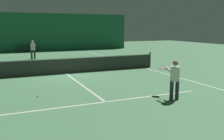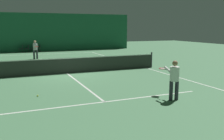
{
  "view_description": "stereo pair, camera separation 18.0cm",
  "coord_description": "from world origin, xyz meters",
  "px_view_note": "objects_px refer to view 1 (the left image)",
  "views": [
    {
      "loc": [
        -3.38,
        -14.77,
        2.76
      ],
      "look_at": [
        1.02,
        -4.69,
        0.88
      ],
      "focal_mm": 40.0,
      "sensor_mm": 36.0,
      "label": 1
    },
    {
      "loc": [
        -3.21,
        -14.84,
        2.76
      ],
      "look_at": [
        1.02,
        -4.69,
        0.88
      ],
      "focal_mm": 40.0,
      "sensor_mm": 36.0,
      "label": 2
    }
  ],
  "objects_px": {
    "tennis_net": "(66,65)",
    "courtside_chair_2": "(30,48)",
    "player_far": "(33,48)",
    "courtside_chair_1": "(24,48)",
    "courtside_chair_0": "(18,48)",
    "player_near": "(174,77)",
    "tennis_ball": "(38,96)",
    "courtside_chair_3": "(36,48)"
  },
  "relations": [
    {
      "from": "player_near",
      "to": "courtside_chair_2",
      "type": "relative_size",
      "value": 1.83
    },
    {
      "from": "courtside_chair_2",
      "to": "courtside_chair_0",
      "type": "bearing_deg",
      "value": -90.0
    },
    {
      "from": "tennis_net",
      "to": "player_far",
      "type": "bearing_deg",
      "value": 97.19
    },
    {
      "from": "courtside_chair_2",
      "to": "courtside_chair_3",
      "type": "bearing_deg",
      "value": 90.0
    },
    {
      "from": "tennis_net",
      "to": "courtside_chair_0",
      "type": "height_order",
      "value": "tennis_net"
    },
    {
      "from": "courtside_chair_0",
      "to": "courtside_chair_3",
      "type": "height_order",
      "value": "same"
    },
    {
      "from": "courtside_chair_0",
      "to": "courtside_chair_1",
      "type": "distance_m",
      "value": 0.63
    },
    {
      "from": "player_near",
      "to": "tennis_ball",
      "type": "bearing_deg",
      "value": 69.35
    },
    {
      "from": "player_near",
      "to": "tennis_ball",
      "type": "height_order",
      "value": "player_near"
    },
    {
      "from": "courtside_chair_2",
      "to": "courtside_chair_3",
      "type": "distance_m",
      "value": 0.63
    },
    {
      "from": "tennis_net",
      "to": "courtside_chair_2",
      "type": "distance_m",
      "value": 14.81
    },
    {
      "from": "tennis_net",
      "to": "courtside_chair_3",
      "type": "xyz_separation_m",
      "value": [
        0.03,
        14.8,
        -0.03
      ]
    },
    {
      "from": "tennis_net",
      "to": "courtside_chair_2",
      "type": "height_order",
      "value": "tennis_net"
    },
    {
      "from": "courtside_chair_0",
      "to": "courtside_chair_1",
      "type": "bearing_deg",
      "value": 90.0
    },
    {
      "from": "courtside_chair_2",
      "to": "tennis_ball",
      "type": "height_order",
      "value": "courtside_chair_2"
    },
    {
      "from": "player_near",
      "to": "tennis_ball",
      "type": "relative_size",
      "value": 23.3
    },
    {
      "from": "player_near",
      "to": "player_far",
      "type": "xyz_separation_m",
      "value": [
        -3.57,
        15.18,
        0.06
      ]
    },
    {
      "from": "courtside_chair_1",
      "to": "courtside_chair_3",
      "type": "distance_m",
      "value": 1.26
    },
    {
      "from": "courtside_chair_0",
      "to": "courtside_chair_1",
      "type": "xyz_separation_m",
      "value": [
        0.63,
        0.0,
        0.0
      ]
    },
    {
      "from": "tennis_net",
      "to": "courtside_chair_3",
      "type": "distance_m",
      "value": 14.8
    },
    {
      "from": "courtside_chair_2",
      "to": "courtside_chair_3",
      "type": "relative_size",
      "value": 1.0
    },
    {
      "from": "tennis_net",
      "to": "tennis_ball",
      "type": "bearing_deg",
      "value": -115.62
    },
    {
      "from": "player_far",
      "to": "courtside_chair_3",
      "type": "xyz_separation_m",
      "value": [
        1.04,
        6.76,
        -0.47
      ]
    },
    {
      "from": "courtside_chair_1",
      "to": "courtside_chair_0",
      "type": "bearing_deg",
      "value": -90.0
    },
    {
      "from": "player_near",
      "to": "courtside_chair_3",
      "type": "bearing_deg",
      "value": 13.22
    },
    {
      "from": "courtside_chair_3",
      "to": "tennis_ball",
      "type": "height_order",
      "value": "courtside_chair_3"
    },
    {
      "from": "courtside_chair_2",
      "to": "courtside_chair_3",
      "type": "xyz_separation_m",
      "value": [
        0.63,
        0.0,
        0.0
      ]
    },
    {
      "from": "player_far",
      "to": "courtside_chair_1",
      "type": "relative_size",
      "value": 1.95
    },
    {
      "from": "tennis_net",
      "to": "courtside_chair_0",
      "type": "bearing_deg",
      "value": 97.14
    },
    {
      "from": "player_far",
      "to": "courtside_chair_1",
      "type": "bearing_deg",
      "value": -179.27
    },
    {
      "from": "tennis_net",
      "to": "player_near",
      "type": "xyz_separation_m",
      "value": [
        2.55,
        -7.14,
        0.39
      ]
    },
    {
      "from": "tennis_net",
      "to": "player_far",
      "type": "distance_m",
      "value": 8.11
    },
    {
      "from": "player_far",
      "to": "courtside_chair_1",
      "type": "distance_m",
      "value": 6.78
    },
    {
      "from": "tennis_net",
      "to": "player_far",
      "type": "height_order",
      "value": "player_far"
    },
    {
      "from": "player_far",
      "to": "courtside_chair_3",
      "type": "distance_m",
      "value": 6.86
    },
    {
      "from": "player_near",
      "to": "courtside_chair_2",
      "type": "bearing_deg",
      "value": 14.83
    },
    {
      "from": "courtside_chair_1",
      "to": "player_far",
      "type": "bearing_deg",
      "value": 1.8
    },
    {
      "from": "courtside_chair_0",
      "to": "courtside_chair_2",
      "type": "relative_size",
      "value": 1.0
    },
    {
      "from": "player_near",
      "to": "player_far",
      "type": "relative_size",
      "value": 0.94
    },
    {
      "from": "courtside_chair_1",
      "to": "courtside_chair_3",
      "type": "relative_size",
      "value": 1.0
    },
    {
      "from": "courtside_chair_1",
      "to": "courtside_chair_2",
      "type": "bearing_deg",
      "value": 90.0
    },
    {
      "from": "player_far",
      "to": "courtside_chair_2",
      "type": "height_order",
      "value": "player_far"
    }
  ]
}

